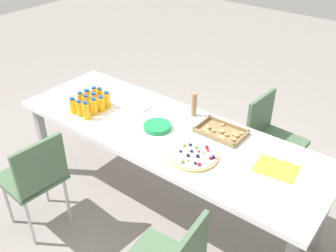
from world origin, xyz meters
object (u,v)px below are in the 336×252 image
(juice_bottle_3, at_px, (81,101))
(snack_tray, at_px, (221,132))
(napkin_stack, at_px, (139,107))
(juice_bottle_9, at_px, (95,95))
(juice_bottle_5, at_px, (94,107))
(chair_far_right, at_px, (270,135))
(fruit_pizza, at_px, (194,156))
(cardboard_tube, at_px, (194,104))
(juice_bottle_6, at_px, (87,98))
(juice_bottle_11, at_px, (107,100))
(plate_stack, at_px, (157,127))
(juice_bottle_2, at_px, (86,111))
(paper_folder, at_px, (276,168))
(juice_bottle_0, at_px, (73,106))
(juice_bottle_4, at_px, (86,104))
(juice_bottle_1, at_px, (79,109))
(juice_bottle_10, at_px, (100,97))
(party_table, at_px, (166,137))
(juice_bottle_8, at_px, (101,104))
(juice_bottle_7, at_px, (94,101))
(chair_near_left, at_px, (35,176))

(juice_bottle_3, bearing_deg, snack_tray, 18.84)
(napkin_stack, bearing_deg, juice_bottle_9, -157.75)
(juice_bottle_5, distance_m, napkin_stack, 0.36)
(chair_far_right, relative_size, fruit_pizza, 2.55)
(chair_far_right, bearing_deg, cardboard_tube, -42.57)
(juice_bottle_6, xyz_separation_m, snack_tray, (1.08, 0.30, -0.05))
(juice_bottle_11, distance_m, plate_stack, 0.52)
(juice_bottle_2, relative_size, juice_bottle_6, 1.05)
(juice_bottle_2, bearing_deg, paper_folder, 12.71)
(juice_bottle_0, height_order, juice_bottle_9, juice_bottle_9)
(juice_bottle_4, distance_m, juice_bottle_6, 0.11)
(juice_bottle_11, relative_size, snack_tray, 0.40)
(juice_bottle_1, xyz_separation_m, snack_tray, (1.00, 0.45, -0.05))
(chair_far_right, height_order, fruit_pizza, chair_far_right)
(juice_bottle_3, xyz_separation_m, juice_bottle_11, (0.15, 0.14, -0.00))
(juice_bottle_3, distance_m, paper_folder, 1.58)
(juice_bottle_2, height_order, juice_bottle_3, same)
(juice_bottle_4, distance_m, plate_stack, 0.62)
(juice_bottle_5, relative_size, paper_folder, 0.55)
(juice_bottle_4, height_order, plate_stack, juice_bottle_4)
(juice_bottle_9, xyz_separation_m, juice_bottle_10, (0.07, -0.00, 0.01))
(party_table, xyz_separation_m, plate_stack, (-0.06, -0.02, 0.08))
(juice_bottle_1, height_order, juice_bottle_8, juice_bottle_1)
(snack_tray, bearing_deg, juice_bottle_8, -162.23)
(juice_bottle_7, distance_m, paper_folder, 1.49)
(juice_bottle_2, xyz_separation_m, cardboard_tube, (0.62, 0.54, 0.03))
(juice_bottle_8, distance_m, napkin_stack, 0.30)
(napkin_stack, distance_m, cardboard_tube, 0.45)
(juice_bottle_6, relative_size, juice_bottle_11, 1.00)
(snack_tray, bearing_deg, juice_bottle_1, -155.76)
(chair_far_right, distance_m, juice_bottle_8, 1.41)
(paper_folder, bearing_deg, juice_bottle_9, -176.70)
(plate_stack, bearing_deg, juice_bottle_7, -173.19)
(juice_bottle_5, distance_m, juice_bottle_8, 0.07)
(juice_bottle_9, distance_m, fruit_pizza, 1.09)
(chair_far_right, distance_m, juice_bottle_3, 1.57)
(juice_bottle_4, distance_m, juice_bottle_5, 0.08)
(fruit_pizza, bearing_deg, chair_near_left, -147.07)
(juice_bottle_2, distance_m, juice_bottle_10, 0.24)
(juice_bottle_2, distance_m, napkin_stack, 0.43)
(chair_near_left, relative_size, juice_bottle_8, 6.29)
(juice_bottle_7, xyz_separation_m, juice_bottle_10, (-0.01, 0.07, 0.01))
(juice_bottle_8, bearing_deg, juice_bottle_11, 94.83)
(party_table, relative_size, juice_bottle_2, 16.42)
(chair_near_left, relative_size, juice_bottle_3, 5.62)
(plate_stack, bearing_deg, juice_bottle_5, -165.04)
(juice_bottle_8, distance_m, plate_stack, 0.52)
(plate_stack, distance_m, cardboard_tube, 0.35)
(juice_bottle_7, height_order, snack_tray, juice_bottle_7)
(chair_near_left, bearing_deg, juice_bottle_5, 3.17)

